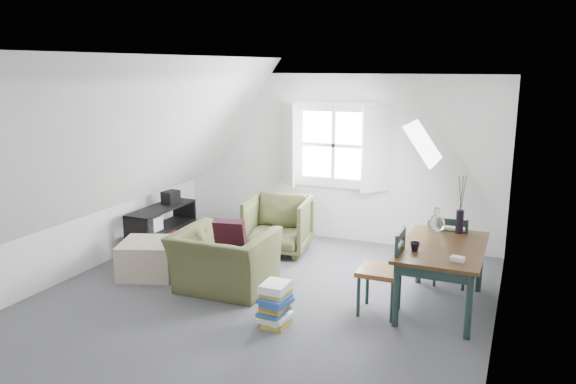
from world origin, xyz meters
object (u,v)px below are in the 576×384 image
at_px(dining_chair_near, 384,270).
at_px(dining_table, 443,254).
at_px(ottoman, 149,258).
at_px(magazine_stack, 275,304).
at_px(armchair_near, 225,289).
at_px(armchair_far, 278,252).
at_px(media_shelf, 160,230).
at_px(dining_chair_far, 452,249).

bearing_deg(dining_chair_near, dining_table, 145.75).
height_order(ottoman, magazine_stack, same).
height_order(armchair_near, ottoman, ottoman).
relative_size(ottoman, dining_table, 0.47).
distance_m(armchair_near, dining_table, 2.56).
relative_size(dining_table, magazine_stack, 3.22).
distance_m(dining_table, magazine_stack, 1.90).
height_order(armchair_far, dining_table, dining_table).
relative_size(dining_chair_near, media_shelf, 0.78).
bearing_deg(magazine_stack, dining_chair_far, 50.25).
xyz_separation_m(armchair_near, dining_chair_near, (1.89, 0.08, 0.49)).
bearing_deg(armchair_near, dining_table, -169.69).
height_order(armchair_near, armchair_far, armchair_far).
relative_size(dining_table, media_shelf, 1.19).
xyz_separation_m(ottoman, magazine_stack, (2.06, -0.65, 0.00)).
bearing_deg(dining_chair_far, magazine_stack, 42.62).
xyz_separation_m(armchair_near, armchair_far, (0.02, 1.52, 0.00)).
height_order(dining_chair_far, media_shelf, dining_chair_far).
height_order(armchair_near, dining_table, dining_table).
relative_size(armchair_far, dining_table, 0.61).
relative_size(dining_chair_near, magazine_stack, 2.12).
bearing_deg(armchair_near, dining_chair_near, -178.25).
bearing_deg(dining_chair_near, media_shelf, -84.24).
bearing_deg(media_shelf, dining_chair_near, -12.12).
bearing_deg(ottoman, dining_table, 7.04).
bearing_deg(armchair_far, dining_chair_near, -46.38).
distance_m(dining_chair_near, magazine_stack, 1.21).
relative_size(ottoman, dining_chair_far, 0.77).
distance_m(ottoman, magazine_stack, 2.16).
distance_m(dining_table, dining_chair_near, 0.69).
relative_size(armchair_far, dining_chair_near, 0.93).
distance_m(armchair_near, armchair_far, 1.52).
distance_m(armchair_far, ottoman, 1.88).
bearing_deg(dining_chair_far, dining_chair_near, 55.64).
bearing_deg(armchair_near, armchair_far, -91.58).
distance_m(dining_chair_near, media_shelf, 3.62).
bearing_deg(ottoman, dining_chair_near, 0.85).
bearing_deg(dining_chair_near, dining_chair_far, 173.29).
distance_m(dining_chair_far, dining_chair_near, 1.26).
bearing_deg(media_shelf, armchair_near, -29.06).
distance_m(armchair_near, dining_chair_near, 1.96).
relative_size(dining_chair_far, dining_chair_near, 0.92).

